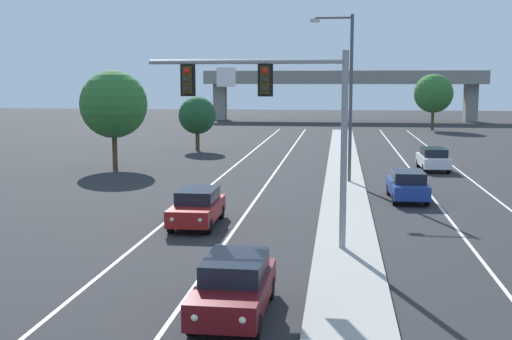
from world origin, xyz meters
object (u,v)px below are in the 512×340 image
(car_oncoming_darkred, at_px, (234,285))
(car_oncoming_red, at_px, (197,207))
(street_lamp_median, at_px, (347,88))
(tree_far_left_a, at_px, (113,104))
(tree_far_left_c, at_px, (197,115))
(car_receding_white, at_px, (433,159))
(tree_far_right_a, at_px, (433,93))
(overhead_signal_mast, at_px, (280,107))
(car_receding_blue, at_px, (407,185))

(car_oncoming_darkred, xyz_separation_m, car_oncoming_red, (-3.36, 10.68, 0.00))
(street_lamp_median, distance_m, car_oncoming_red, 14.95)
(street_lamp_median, height_order, tree_far_left_a, street_lamp_median)
(tree_far_left_a, xyz_separation_m, tree_far_left_c, (3.46, 12.00, -1.41))
(car_oncoming_red, distance_m, car_receding_white, 23.05)
(tree_far_right_a, bearing_deg, car_receding_white, -97.58)
(overhead_signal_mast, bearing_deg, car_receding_blue, 62.20)
(car_oncoming_darkred, relative_size, tree_far_left_a, 0.64)
(overhead_signal_mast, height_order, car_oncoming_darkred, overhead_signal_mast)
(car_oncoming_darkred, bearing_deg, tree_far_left_a, 115.07)
(tree_far_right_a, relative_size, tree_far_left_a, 1.01)
(car_oncoming_darkred, relative_size, car_oncoming_red, 1.00)
(street_lamp_median, xyz_separation_m, car_receding_blue, (3.18, -5.27, -4.97))
(overhead_signal_mast, distance_m, tree_far_right_a, 62.39)
(street_lamp_median, xyz_separation_m, car_oncoming_darkred, (-3.15, -23.20, -4.97))
(overhead_signal_mast, relative_size, street_lamp_median, 0.73)
(street_lamp_median, bearing_deg, overhead_signal_mast, -99.02)
(overhead_signal_mast, xyz_separation_m, car_oncoming_darkred, (-0.58, -7.01, -4.51))
(car_receding_white, relative_size, tree_far_left_a, 0.65)
(car_oncoming_darkred, distance_m, tree_far_left_a, 31.67)
(car_receding_blue, height_order, tree_far_left_a, tree_far_left_a)
(overhead_signal_mast, distance_m, street_lamp_median, 16.39)
(car_receding_white, bearing_deg, tree_far_left_c, 151.20)
(street_lamp_median, height_order, car_oncoming_red, street_lamp_median)
(overhead_signal_mast, relative_size, car_receding_blue, 1.62)
(street_lamp_median, xyz_separation_m, tree_far_left_c, (-13.02, 17.29, -2.65))
(car_receding_blue, bearing_deg, car_oncoming_red, -143.24)
(car_oncoming_red, relative_size, tree_far_right_a, 0.64)
(tree_far_right_a, relative_size, tree_far_left_c, 1.46)
(car_receding_blue, bearing_deg, tree_far_right_a, 80.91)
(car_oncoming_darkred, relative_size, car_receding_blue, 1.00)
(street_lamp_median, distance_m, tree_far_left_a, 17.35)
(overhead_signal_mast, height_order, car_receding_blue, overhead_signal_mast)
(car_oncoming_darkred, height_order, car_receding_blue, same)
(car_oncoming_red, relative_size, tree_far_left_a, 0.64)
(tree_far_right_a, distance_m, tree_far_left_a, 48.11)
(tree_far_right_a, bearing_deg, street_lamp_median, -104.05)
(street_lamp_median, relative_size, car_receding_white, 2.22)
(car_oncoming_red, xyz_separation_m, tree_far_left_a, (-9.97, 17.80, 3.73))
(street_lamp_median, height_order, tree_far_left_c, street_lamp_median)
(car_oncoming_red, height_order, car_receding_white, same)
(street_lamp_median, relative_size, tree_far_right_a, 1.42)
(car_oncoming_darkred, height_order, tree_far_right_a, tree_far_right_a)
(overhead_signal_mast, distance_m, car_receding_white, 24.95)
(car_oncoming_darkred, height_order, tree_far_left_c, tree_far_left_c)
(car_oncoming_red, height_order, car_receding_blue, same)
(car_receding_blue, bearing_deg, tree_far_left_a, 151.75)
(tree_far_right_a, bearing_deg, car_oncoming_red, -107.19)
(car_oncoming_darkred, xyz_separation_m, car_receding_blue, (6.33, 17.93, 0.00))
(car_oncoming_red, height_order, tree_far_left_a, tree_far_left_a)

